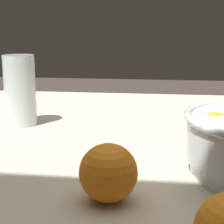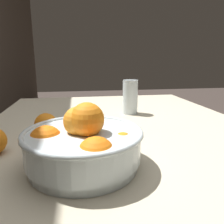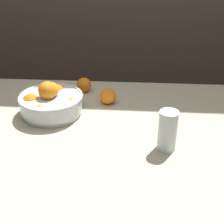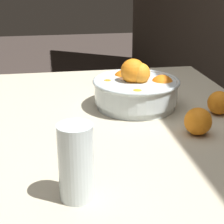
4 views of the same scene
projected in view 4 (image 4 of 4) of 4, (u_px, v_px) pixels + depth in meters
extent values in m
cube|color=#B7AD93|center=(104.00, 148.00, 1.00)|extent=(1.48, 1.05, 0.03)
cylinder|color=#936B47|center=(177.00, 145.00, 1.83)|extent=(0.05, 0.05, 0.70)
cylinder|color=silver|center=(136.00, 103.00, 1.25)|extent=(0.26, 0.26, 0.02)
cylinder|color=silver|center=(136.00, 91.00, 1.23)|extent=(0.27, 0.27, 0.07)
torus|color=silver|center=(136.00, 81.00, 1.22)|extent=(0.29, 0.29, 0.01)
sphere|color=orange|center=(137.00, 100.00, 1.14)|extent=(0.07, 0.07, 0.07)
sphere|color=orange|center=(162.00, 87.00, 1.24)|extent=(0.08, 0.08, 0.08)
sphere|color=orange|center=(124.00, 81.00, 1.30)|extent=(0.08, 0.08, 0.08)
sphere|color=orange|center=(107.00, 89.00, 1.24)|extent=(0.07, 0.07, 0.07)
sphere|color=orange|center=(140.00, 73.00, 1.21)|extent=(0.07, 0.07, 0.07)
sphere|color=orange|center=(133.00, 71.00, 1.21)|extent=(0.08, 0.08, 0.08)
cylinder|color=#F4A314|center=(77.00, 174.00, 0.74)|extent=(0.06, 0.06, 0.11)
cylinder|color=silver|center=(76.00, 162.00, 0.73)|extent=(0.07, 0.07, 0.16)
sphere|color=orange|center=(219.00, 103.00, 1.18)|extent=(0.07, 0.07, 0.07)
sphere|color=orange|center=(198.00, 121.00, 1.03)|extent=(0.08, 0.08, 0.08)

